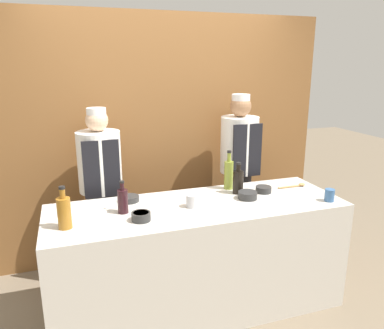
{
  "coord_description": "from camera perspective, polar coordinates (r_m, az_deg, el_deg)",
  "views": [
    {
      "loc": [
        -0.9,
        -2.52,
        1.94
      ],
      "look_at": [
        0.0,
        0.15,
        1.17
      ],
      "focal_mm": 35.0,
      "sensor_mm": 36.0,
      "label": 1
    }
  ],
  "objects": [
    {
      "name": "ground_plane",
      "position": [
        3.31,
        0.9,
        -20.65
      ],
      "size": [
        14.0,
        14.0,
        0.0
      ],
      "primitive_type": "plane",
      "color": "#756651"
    },
    {
      "name": "cabinet_wall",
      "position": [
        3.8,
        -4.53,
        4.0
      ],
      "size": [
        3.3,
        0.18,
        2.4
      ],
      "color": "brown",
      "rests_on": "ground_plane"
    },
    {
      "name": "counter",
      "position": [
        3.07,
        0.93,
        -13.91
      ],
      "size": [
        2.27,
        0.76,
        0.89
      ],
      "color": "beige",
      "rests_on": "ground_plane"
    },
    {
      "name": "sauce_bowl_yellow",
      "position": [
        2.61,
        -7.77,
        -7.78
      ],
      "size": [
        0.13,
        0.13,
        0.06
      ],
      "color": "#2D2D2D",
      "rests_on": "counter"
    },
    {
      "name": "sauce_bowl_orange",
      "position": [
        3.02,
        8.5,
        -4.61
      ],
      "size": [
        0.15,
        0.15,
        0.06
      ],
      "color": "#2D2D2D",
      "rests_on": "counter"
    },
    {
      "name": "sauce_bowl_white",
      "position": [
        2.98,
        -9.53,
        -5.11
      ],
      "size": [
        0.15,
        0.15,
        0.04
      ],
      "color": "#2D2D2D",
      "rests_on": "counter"
    },
    {
      "name": "sauce_bowl_green",
      "position": [
        3.19,
        10.84,
        -3.7
      ],
      "size": [
        0.13,
        0.13,
        0.05
      ],
      "color": "#2D2D2D",
      "rests_on": "counter"
    },
    {
      "name": "cutting_board",
      "position": [
        2.83,
        -15.92,
        -6.89
      ],
      "size": [
        0.29,
        0.25,
        0.02
      ],
      "color": "white",
      "rests_on": "counter"
    },
    {
      "name": "bottle_soy",
      "position": [
        3.11,
        7.04,
        -2.55
      ],
      "size": [
        0.09,
        0.09,
        0.26
      ],
      "color": "black",
      "rests_on": "counter"
    },
    {
      "name": "bottle_oil",
      "position": [
        3.21,
        5.61,
        -1.44
      ],
      "size": [
        0.08,
        0.08,
        0.34
      ],
      "color": "olive",
      "rests_on": "counter"
    },
    {
      "name": "bottle_amber",
      "position": [
        2.58,
        -18.9,
        -6.86
      ],
      "size": [
        0.09,
        0.09,
        0.29
      ],
      "color": "#9E661E",
      "rests_on": "counter"
    },
    {
      "name": "bottle_wine",
      "position": [
        2.74,
        -10.51,
        -5.4
      ],
      "size": [
        0.08,
        0.08,
        0.24
      ],
      "color": "black",
      "rests_on": "counter"
    },
    {
      "name": "cup_steel",
      "position": [
        2.82,
        -0.05,
        -5.58
      ],
      "size": [
        0.08,
        0.08,
        0.09
      ],
      "color": "#B7B7BC",
      "rests_on": "counter"
    },
    {
      "name": "cup_blue",
      "position": [
        3.12,
        20.22,
        -4.41
      ],
      "size": [
        0.08,
        0.08,
        0.1
      ],
      "color": "#386093",
      "rests_on": "counter"
    },
    {
      "name": "wooden_spoon",
      "position": [
        3.39,
        15.54,
        -3.11
      ],
      "size": [
        0.27,
        0.05,
        0.03
      ],
      "color": "#B2844C",
      "rests_on": "counter"
    },
    {
      "name": "chef_left",
      "position": [
        3.4,
        -13.62,
        -3.96
      ],
      "size": [
        0.37,
        0.37,
        1.58
      ],
      "color": "#28282D",
      "rests_on": "ground_plane"
    },
    {
      "name": "chef_right",
      "position": [
        3.72,
        7.09,
        -1.18
      ],
      "size": [
        0.36,
        0.36,
        1.65
      ],
      "color": "#28282D",
      "rests_on": "ground_plane"
    }
  ]
}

